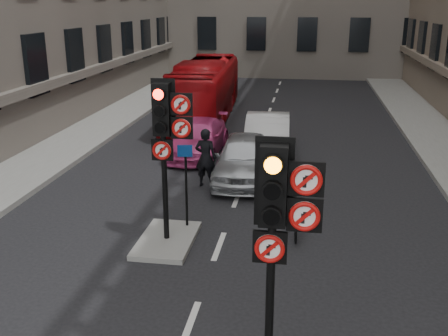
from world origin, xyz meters
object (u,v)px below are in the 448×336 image
(bus_red, at_px, (204,90))
(car_silver, at_px, (244,158))
(info_sign, at_px, (186,174))
(signal_far, at_px, (167,127))
(signal_near, at_px, (279,212))
(motorcyclist, at_px, (206,158))
(car_pink, at_px, (198,138))
(car_white, at_px, (267,136))
(motorcycle, at_px, (295,211))

(bus_red, bearing_deg, car_silver, -73.54)
(info_sign, bearing_deg, signal_far, -115.52)
(signal_near, relative_size, motorcyclist, 2.06)
(car_pink, distance_m, motorcyclist, 3.37)
(motorcyclist, height_order, info_sign, info_sign)
(car_white, bearing_deg, signal_near, -87.74)
(signal_far, distance_m, car_white, 7.72)
(car_white, xyz_separation_m, motorcycle, (1.16, -6.28, -0.16))
(signal_far, height_order, car_white, signal_far)
(car_white, xyz_separation_m, info_sign, (-1.38, -6.55, 0.70))
(motorcyclist, bearing_deg, car_white, -107.27)
(signal_near, bearing_deg, motorcycle, 88.23)
(car_silver, height_order, car_white, car_white)
(car_pink, bearing_deg, car_silver, -50.70)
(motorcyclist, xyz_separation_m, info_sign, (0.14, -3.11, 0.54))
(car_silver, distance_m, car_pink, 3.10)
(car_silver, bearing_deg, bus_red, 108.06)
(signal_near, height_order, bus_red, signal_near)
(signal_far, bearing_deg, signal_near, -56.98)
(motorcyclist, bearing_deg, signal_near, 114.41)
(car_silver, xyz_separation_m, car_pink, (-1.90, 2.44, -0.09))
(car_silver, distance_m, motorcyclist, 1.30)
(motorcycle, bearing_deg, bus_red, 107.15)
(car_silver, height_order, bus_red, bus_red)
(signal_far, relative_size, motorcyclist, 2.06)
(signal_far, distance_m, bus_red, 12.86)
(motorcycle, relative_size, info_sign, 0.91)
(car_silver, height_order, motorcycle, car_silver)
(signal_near, bearing_deg, car_pink, 107.13)
(motorcyclist, bearing_deg, motorcycle, 139.88)
(car_white, height_order, motorcyclist, motorcyclist)
(motorcycle, relative_size, motorcyclist, 1.05)
(signal_near, xyz_separation_m, motorcycle, (0.15, 5.01, -2.03))
(signal_far, height_order, bus_red, signal_far)
(info_sign, bearing_deg, signal_near, -72.68)
(info_sign, bearing_deg, car_silver, 68.03)
(car_silver, xyz_separation_m, car_white, (0.51, 2.64, 0.03))
(car_pink, distance_m, info_sign, 6.48)
(car_pink, relative_size, motorcycle, 2.23)
(car_white, bearing_deg, bus_red, 118.64)
(motorcycle, xyz_separation_m, motorcyclist, (-2.68, 2.84, 0.32))
(car_white, height_order, car_pink, car_white)
(bus_red, bearing_deg, motorcyclist, -81.31)
(car_pink, xyz_separation_m, bus_red, (-0.88, 5.58, 0.74))
(signal_far, relative_size, car_white, 0.83)
(car_pink, xyz_separation_m, info_sign, (1.03, -6.35, 0.82))
(signal_far, bearing_deg, car_pink, 96.58)
(bus_red, relative_size, motorcycle, 5.23)
(signal_near, relative_size, bus_red, 0.38)
(car_white, distance_m, motorcycle, 6.39)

